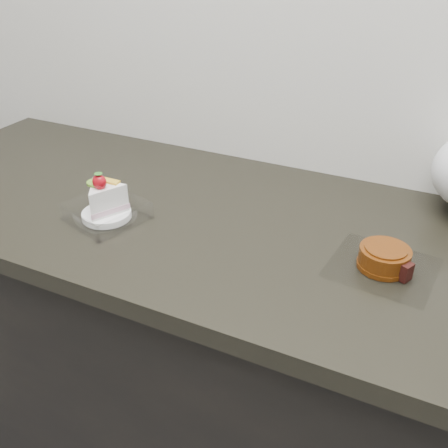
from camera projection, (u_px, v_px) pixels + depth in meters
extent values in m
cube|color=black|center=(282.00, 394.00, 1.25)|extent=(2.00, 0.60, 0.86)
cube|color=black|center=(296.00, 243.00, 1.02)|extent=(2.04, 0.64, 0.04)
cube|color=white|center=(107.00, 218.00, 1.06)|extent=(0.18, 0.18, 0.00)
cylinder|color=white|center=(107.00, 215.00, 1.05)|extent=(0.10, 0.10, 0.01)
ellipsoid|color=red|center=(99.00, 182.00, 1.00)|extent=(0.03, 0.03, 0.03)
cone|color=#2D7223|center=(98.00, 175.00, 1.00)|extent=(0.02, 0.02, 0.01)
cylinder|color=olive|center=(96.00, 183.00, 1.02)|extent=(0.04, 0.04, 0.00)
cube|color=gold|center=(109.00, 181.00, 1.03)|extent=(0.05, 0.02, 0.00)
cube|color=white|center=(382.00, 267.00, 0.91)|extent=(0.20, 0.19, 0.00)
cylinder|color=#5E2B0B|center=(384.00, 258.00, 0.90)|extent=(0.10, 0.10, 0.04)
cylinder|color=#5E2B0B|center=(383.00, 265.00, 0.91)|extent=(0.10, 0.10, 0.01)
cylinder|color=#5E2B0B|center=(386.00, 248.00, 0.89)|extent=(0.08, 0.08, 0.00)
cube|color=black|center=(404.00, 271.00, 0.87)|extent=(0.03, 0.03, 0.03)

